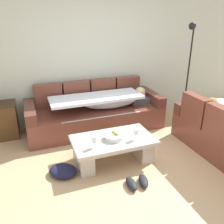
% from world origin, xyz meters
% --- Properties ---
extents(ground_plane, '(14.00, 14.00, 0.00)m').
position_xyz_m(ground_plane, '(0.00, 0.00, 0.00)').
color(ground_plane, tan).
extents(back_wall, '(9.00, 0.10, 2.70)m').
position_xyz_m(back_wall, '(0.00, 2.15, 1.35)').
color(back_wall, beige).
rests_on(back_wall, ground_plane).
extents(couch_along_wall, '(2.54, 0.92, 0.88)m').
position_xyz_m(couch_along_wall, '(-0.09, 1.63, 0.33)').
color(couch_along_wall, brown).
rests_on(couch_along_wall, ground_plane).
extents(coffee_table, '(1.20, 0.68, 0.38)m').
position_xyz_m(coffee_table, '(-0.21, 0.44, 0.24)').
color(coffee_table, '#BAB2A8').
rests_on(coffee_table, ground_plane).
extents(fruit_bowl, '(0.28, 0.28, 0.10)m').
position_xyz_m(fruit_bowl, '(-0.21, 0.43, 0.42)').
color(fruit_bowl, silver).
rests_on(fruit_bowl, coffee_table).
extents(wine_glass_near_left, '(0.07, 0.07, 0.17)m').
position_xyz_m(wine_glass_near_left, '(-0.54, 0.29, 0.50)').
color(wine_glass_near_left, silver).
rests_on(wine_glass_near_left, coffee_table).
extents(wine_glass_near_right, '(0.07, 0.07, 0.17)m').
position_xyz_m(wine_glass_near_right, '(0.08, 0.30, 0.50)').
color(wine_glass_near_right, silver).
rests_on(wine_glass_near_right, coffee_table).
extents(floor_lamp, '(0.33, 0.31, 1.95)m').
position_xyz_m(floor_lamp, '(1.84, 1.53, 1.12)').
color(floor_lamp, black).
rests_on(floor_lamp, ground_plane).
extents(pair_of_shoes, '(0.33, 0.29, 0.09)m').
position_xyz_m(pair_of_shoes, '(-0.12, -0.20, 0.04)').
color(pair_of_shoes, black).
rests_on(pair_of_shoes, ground_plane).
extents(crumpled_garment, '(0.51, 0.50, 0.12)m').
position_xyz_m(crumpled_garment, '(-0.99, 0.36, 0.06)').
color(crumpled_garment, '#191933').
rests_on(crumpled_garment, ground_plane).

